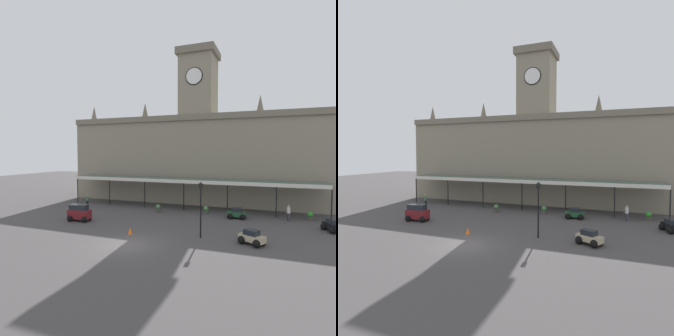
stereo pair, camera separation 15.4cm
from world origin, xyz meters
The scene contains 14 objects.
ground_plane centered at (0.00, 0.00, 0.00)m, with size 140.00×140.00×0.00m, color #444041.
station_building centered at (0.00, 21.36, 7.08)m, with size 38.56×6.82×22.16m.
entrance_canopy centered at (0.00, 15.73, 3.80)m, with size 32.95×3.26×3.95m.
car_green_sedan centered at (6.85, 12.24, 0.50)m, with size 2.13×1.65×1.19m.
car_black_sedan centered at (15.84, 10.13, 0.50)m, with size 1.95×2.23×1.19m.
car_beige_sedan centered at (9.15, 3.69, 0.50)m, with size 2.24×2.04×1.19m.
car_maroon_van centered at (-8.68, 5.11, 0.81)m, with size 2.50×1.80×1.77m.
pedestrian_beside_cars centered at (12.18, 13.22, 0.91)m, with size 0.34×0.35×1.67m.
pedestrian_near_entrance centered at (-12.98, 12.13, 0.91)m, with size 0.39×0.34×1.67m.
victorian_lamppost centered at (4.89, 3.98, 3.01)m, with size 0.30×0.30×4.83m.
traffic_cone centered at (-1.29, 2.77, 0.30)m, with size 0.40×0.40×0.60m, color orange.
planter_forecourt_centre centered at (-2.57, 12.24, 0.49)m, with size 0.60×0.60×0.96m.
planter_near_kerb centered at (14.35, 14.17, 0.49)m, with size 0.60×0.60×0.96m.
planter_by_canopy centered at (3.16, 13.25, 0.49)m, with size 0.60×0.60×0.96m.
Camera 2 is at (10.95, -19.14, 7.28)m, focal length 30.07 mm.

